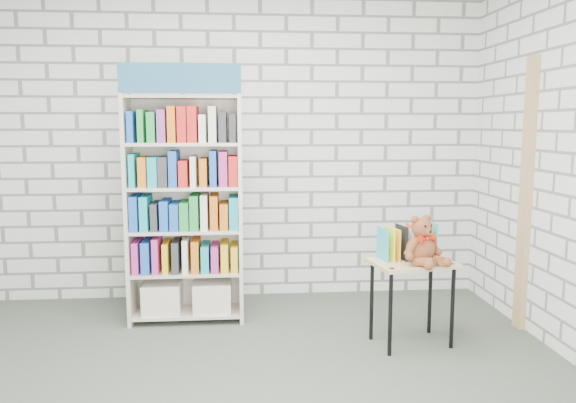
{
  "coord_description": "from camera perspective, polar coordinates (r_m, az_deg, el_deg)",
  "views": [
    {
      "loc": [
        0.05,
        -3.15,
        1.59
      ],
      "look_at": [
        0.39,
        0.95,
        1.03
      ],
      "focal_mm": 35.0,
      "sensor_mm": 36.0,
      "label": 1
    }
  ],
  "objects": [
    {
      "name": "bookshelf",
      "position": [
        4.57,
        -10.37,
        -0.57
      ],
      "size": [
        0.91,
        0.35,
        2.05
      ],
      "color": "beige",
      "rests_on": "ground"
    },
    {
      "name": "teddy_bear",
      "position": [
        4.05,
        13.55,
        -4.29
      ],
      "size": [
        0.33,
        0.31,
        0.35
      ],
      "color": "maroon",
      "rests_on": "display_table"
    },
    {
      "name": "room_shell",
      "position": [
        3.15,
        -5.77,
        11.29
      ],
      "size": [
        4.52,
        4.02,
        2.81
      ],
      "color": "silver",
      "rests_on": "ground"
    },
    {
      "name": "ground",
      "position": [
        3.53,
        -5.35,
        -19.03
      ],
      "size": [
        4.5,
        4.5,
        0.0
      ],
      "primitive_type": "plane",
      "color": "#414A3E",
      "rests_on": "ground"
    },
    {
      "name": "table_books",
      "position": [
        4.2,
        11.99,
        -4.09
      ],
      "size": [
        0.43,
        0.25,
        0.24
      ],
      "color": "#2BACBB",
      "rests_on": "display_table"
    },
    {
      "name": "display_table",
      "position": [
        4.17,
        12.51,
        -7.1
      ],
      "size": [
        0.64,
        0.5,
        0.62
      ],
      "color": "tan",
      "rests_on": "ground"
    },
    {
      "name": "door_trim",
      "position": [
        4.67,
        23.01,
        0.55
      ],
      "size": [
        0.05,
        0.12,
        2.1
      ],
      "primitive_type": "cube",
      "color": "tan",
      "rests_on": "ground"
    }
  ]
}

